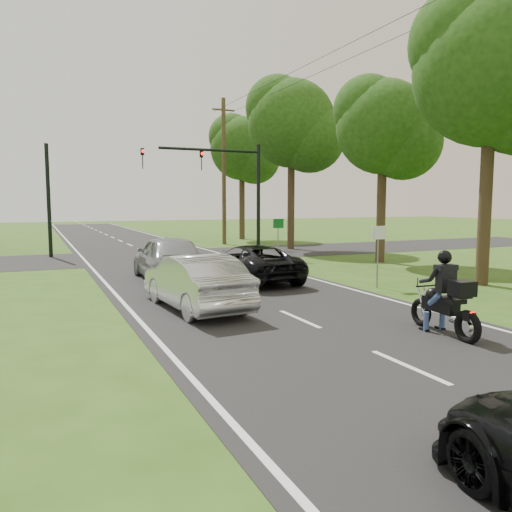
% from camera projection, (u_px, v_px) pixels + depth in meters
% --- Properties ---
extents(ground, '(140.00, 140.00, 0.00)m').
position_uv_depth(ground, '(299.00, 319.00, 12.50)').
color(ground, '#304E16').
rests_on(ground, ground).
extents(road, '(8.00, 100.00, 0.01)m').
position_uv_depth(road, '(187.00, 270.00, 21.57)').
color(road, black).
rests_on(road, ground).
extents(cross_road, '(60.00, 7.00, 0.01)m').
position_uv_depth(cross_road, '(156.00, 256.00, 27.02)').
color(cross_road, black).
rests_on(cross_road, ground).
extents(motorcycle_rider, '(0.64, 2.21, 1.90)m').
position_uv_depth(motorcycle_rider, '(446.00, 302.00, 10.98)').
color(motorcycle_rider, black).
rests_on(motorcycle_rider, ground).
extents(dark_suv, '(2.53, 5.04, 1.37)m').
position_uv_depth(dark_suv, '(250.00, 263.00, 18.38)').
color(dark_suv, black).
rests_on(dark_suv, road).
extents(silver_sedan, '(1.95, 4.68, 1.50)m').
position_uv_depth(silver_sedan, '(195.00, 282.00, 13.62)').
color(silver_sedan, silver).
rests_on(silver_sedan, road).
extents(silver_suv, '(2.23, 5.13, 1.72)m').
position_uv_depth(silver_suv, '(168.00, 257.00, 18.67)').
color(silver_suv, '#9A9CA1').
rests_on(silver_suv, road).
extents(traffic_signal, '(6.38, 0.44, 6.00)m').
position_uv_depth(traffic_signal, '(226.00, 179.00, 26.11)').
color(traffic_signal, black).
rests_on(traffic_signal, ground).
extents(signal_pole_far, '(0.20, 0.20, 6.00)m').
position_uv_depth(signal_pole_far, '(49.00, 201.00, 26.41)').
color(signal_pole_far, black).
rests_on(signal_pole_far, ground).
extents(utility_pole_far, '(1.60, 0.28, 10.00)m').
position_uv_depth(utility_pole_far, '(224.00, 171.00, 34.44)').
color(utility_pole_far, brown).
rests_on(utility_pole_far, ground).
extents(sign_white, '(0.55, 0.07, 2.12)m').
position_uv_depth(sign_white, '(378.00, 242.00, 16.93)').
color(sign_white, slate).
rests_on(sign_white, ground).
extents(sign_green, '(0.55, 0.07, 2.12)m').
position_uv_depth(sign_green, '(278.00, 230.00, 24.28)').
color(sign_green, slate).
rests_on(sign_green, ground).
extents(tree_row_b, '(5.60, 5.43, 10.06)m').
position_uv_depth(tree_row_b, '(503.00, 78.00, 16.90)').
color(tree_row_b, '#332316').
rests_on(tree_row_b, ground).
extents(tree_row_c, '(4.80, 4.65, 8.76)m').
position_uv_depth(tree_row_c, '(390.00, 133.00, 23.77)').
color(tree_row_c, '#332316').
rests_on(tree_row_c, ground).
extents(tree_row_d, '(5.76, 5.58, 10.45)m').
position_uv_depth(tree_row_d, '(298.00, 129.00, 30.60)').
color(tree_row_d, '#332316').
rests_on(tree_row_d, ground).
extents(tree_row_e, '(5.28, 5.12, 9.61)m').
position_uv_depth(tree_row_e, '(246.00, 152.00, 39.01)').
color(tree_row_e, '#332316').
rests_on(tree_row_e, ground).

